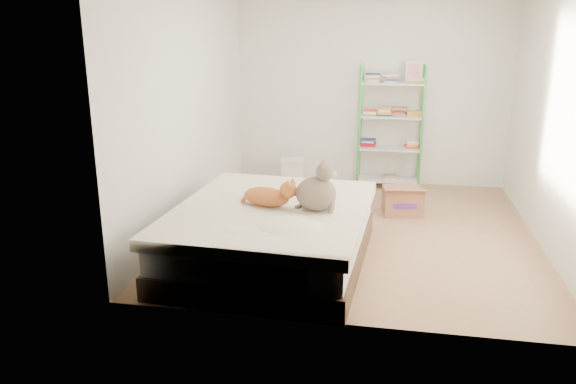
% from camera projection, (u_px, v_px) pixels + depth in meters
% --- Properties ---
extents(room, '(3.81, 4.21, 2.61)m').
position_uv_depth(room, '(362.00, 114.00, 5.91)').
color(room, '#B17755').
rests_on(room, ground).
extents(bed, '(1.87, 2.29, 0.56)m').
position_uv_depth(bed, '(272.00, 234.00, 5.36)').
color(bed, '#493523').
rests_on(bed, ground).
extents(orange_cat, '(0.62, 0.45, 0.22)m').
position_uv_depth(orange_cat, '(266.00, 194.00, 5.28)').
color(orange_cat, '#CC7B39').
rests_on(orange_cat, bed).
extents(grey_cat, '(0.41, 0.34, 0.46)m').
position_uv_depth(grey_cat, '(316.00, 186.00, 5.11)').
color(grey_cat, gray).
rests_on(grey_cat, bed).
extents(shelf_unit, '(0.88, 0.36, 1.74)m').
position_uv_depth(shelf_unit, '(391.00, 123.00, 7.74)').
color(shelf_unit, green).
rests_on(shelf_unit, ground).
extents(cardboard_box, '(0.51, 0.50, 0.37)m').
position_uv_depth(cardboard_box, '(403.00, 201.00, 6.77)').
color(cardboard_box, '#B67655').
rests_on(cardboard_box, ground).
extents(white_bin, '(0.38, 0.34, 0.39)m').
position_uv_depth(white_bin, '(293.00, 172.00, 7.97)').
color(white_bin, silver).
rests_on(white_bin, ground).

